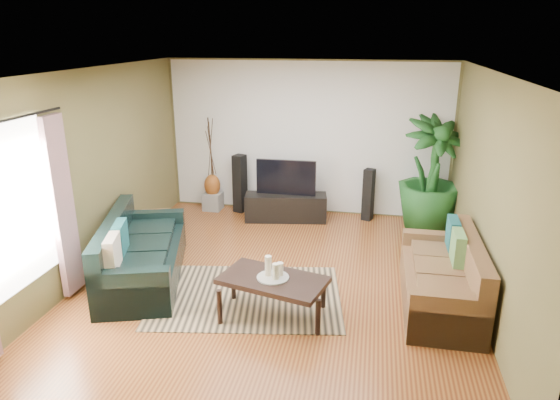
% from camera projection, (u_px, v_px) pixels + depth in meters
% --- Properties ---
extents(floor, '(5.50, 5.50, 0.00)m').
position_uv_depth(floor, '(277.00, 279.00, 6.65)').
color(floor, brown).
rests_on(floor, ground).
extents(ceiling, '(5.50, 5.50, 0.00)m').
position_uv_depth(ceiling, '(277.00, 71.00, 5.79)').
color(ceiling, white).
rests_on(ceiling, ground).
extents(wall_back, '(5.00, 0.00, 5.00)m').
position_uv_depth(wall_back, '(307.00, 138.00, 8.78)').
color(wall_back, brown).
rests_on(wall_back, ground).
extents(wall_front, '(5.00, 0.00, 5.00)m').
position_uv_depth(wall_front, '(205.00, 287.00, 3.66)').
color(wall_front, brown).
rests_on(wall_front, ground).
extents(wall_left, '(0.00, 5.50, 5.50)m').
position_uv_depth(wall_left, '(94.00, 172.00, 6.66)').
color(wall_left, brown).
rests_on(wall_left, ground).
extents(wall_right, '(0.00, 5.50, 5.50)m').
position_uv_depth(wall_right, '(488.00, 194.00, 5.78)').
color(wall_right, brown).
rests_on(wall_right, ground).
extents(backwall_panel, '(4.90, 0.00, 4.90)m').
position_uv_depth(backwall_panel, '(307.00, 139.00, 8.77)').
color(backwall_panel, white).
rests_on(backwall_panel, ground).
extents(window_pane, '(0.00, 1.80, 1.80)m').
position_uv_depth(window_pane, '(12.00, 208.00, 5.15)').
color(window_pane, white).
rests_on(window_pane, ground).
extents(curtain_far, '(0.08, 0.35, 2.20)m').
position_uv_depth(curtain_far, '(63.00, 208.00, 5.92)').
color(curtain_far, gray).
rests_on(curtain_far, ground).
extents(curtain_rod, '(0.03, 1.90, 0.03)m').
position_uv_depth(curtain_rod, '(1.00, 122.00, 4.85)').
color(curtain_rod, black).
rests_on(curtain_rod, ground).
extents(sofa_left, '(1.48, 2.29, 0.85)m').
position_uv_depth(sofa_left, '(143.00, 249.00, 6.55)').
color(sofa_left, black).
rests_on(sofa_left, floor).
extents(sofa_right, '(0.84, 1.85, 0.85)m').
position_uv_depth(sofa_right, '(441.00, 273.00, 5.90)').
color(sofa_right, brown).
rests_on(sofa_right, floor).
extents(area_rug, '(2.54, 1.98, 0.01)m').
position_uv_depth(area_rug, '(247.00, 296.00, 6.21)').
color(area_rug, tan).
rests_on(area_rug, floor).
extents(coffee_table, '(1.31, 0.93, 0.48)m').
position_uv_depth(coffee_table, '(273.00, 297.00, 5.72)').
color(coffee_table, black).
rests_on(coffee_table, floor).
extents(candle_tray, '(0.37, 0.37, 0.02)m').
position_uv_depth(candle_tray, '(273.00, 277.00, 5.64)').
color(candle_tray, '#989893').
rests_on(candle_tray, coffee_table).
extents(candle_tall, '(0.08, 0.08, 0.24)m').
position_uv_depth(candle_tall, '(268.00, 266.00, 5.64)').
color(candle_tall, beige).
rests_on(candle_tall, candle_tray).
extents(candle_mid, '(0.08, 0.08, 0.18)m').
position_uv_depth(candle_mid, '(276.00, 271.00, 5.57)').
color(candle_mid, beige).
rests_on(candle_mid, candle_tray).
extents(candle_short, '(0.08, 0.08, 0.15)m').
position_uv_depth(candle_short, '(280.00, 269.00, 5.66)').
color(candle_short, beige).
rests_on(candle_short, candle_tray).
extents(tv_stand, '(1.45, 0.63, 0.47)m').
position_uv_depth(tv_stand, '(286.00, 207.00, 8.68)').
color(tv_stand, black).
rests_on(tv_stand, floor).
extents(television, '(1.03, 0.06, 0.61)m').
position_uv_depth(television, '(286.00, 177.00, 8.53)').
color(television, black).
rests_on(television, tv_stand).
extents(speaker_left, '(0.25, 0.26, 1.06)m').
position_uv_depth(speaker_left, '(240.00, 184.00, 9.02)').
color(speaker_left, black).
rests_on(speaker_left, floor).
extents(speaker_right, '(0.22, 0.23, 0.91)m').
position_uv_depth(speaker_right, '(368.00, 195.00, 8.63)').
color(speaker_right, black).
rests_on(speaker_right, floor).
extents(potted_plant, '(1.45, 1.45, 1.87)m').
position_uv_depth(potted_plant, '(431.00, 174.00, 8.09)').
color(potted_plant, '#194D1C').
rests_on(potted_plant, floor).
extents(plant_pot, '(0.35, 0.35, 0.27)m').
position_uv_depth(plant_pot, '(426.00, 221.00, 8.34)').
color(plant_pot, black).
rests_on(plant_pot, floor).
extents(pedestal, '(0.33, 0.33, 0.32)m').
position_uv_depth(pedestal, '(213.00, 201.00, 9.23)').
color(pedestal, gray).
rests_on(pedestal, floor).
extents(vase, '(0.29, 0.29, 0.41)m').
position_uv_depth(vase, '(212.00, 185.00, 9.13)').
color(vase, brown).
rests_on(vase, pedestal).
extents(side_table, '(0.58, 0.58, 0.48)m').
position_uv_depth(side_table, '(155.00, 228.00, 7.74)').
color(side_table, '#965C31').
rests_on(side_table, floor).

